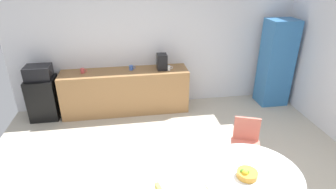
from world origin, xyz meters
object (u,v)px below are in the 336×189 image
object	(u,v)px
round_table	(250,182)
coffee_maker	(162,62)
mug_red	(131,68)
mug_white	(83,71)
mug_green	(169,68)
locker_cabinet	(276,63)
chair_coral	(246,139)
fruit_bowl	(247,174)
mini_fridge	(44,98)
microwave	(38,72)

from	to	relation	value
round_table	coffee_maker	distance (m)	3.15
round_table	mug_red	world-z (taller)	mug_red
mug_white	coffee_maker	distance (m)	1.59
mug_green	mug_red	world-z (taller)	same
locker_cabinet	chair_coral	size ratio (longest dim) A/B	2.24
locker_cabinet	fruit_bowl	xyz separation A→B (m)	(-1.96, -3.01, -0.16)
mug_red	coffee_maker	bearing A→B (deg)	-4.94
mini_fridge	mug_white	bearing A→B (deg)	2.44
mug_white	coffee_maker	world-z (taller)	coffee_maker
coffee_maker	locker_cabinet	bearing A→B (deg)	-2.32
mug_red	mini_fridge	bearing A→B (deg)	-178.27
chair_coral	locker_cabinet	bearing A→B (deg)	53.32
mini_fridge	chair_coral	world-z (taller)	mini_fridge
mini_fridge	mug_green	bearing A→B (deg)	-1.79
microwave	locker_cabinet	size ratio (longest dim) A/B	0.26
chair_coral	mug_white	size ratio (longest dim) A/B	6.43
mini_fridge	fruit_bowl	world-z (taller)	mini_fridge
microwave	round_table	size ratio (longest dim) A/B	0.42
microwave	chair_coral	world-z (taller)	microwave
locker_cabinet	mug_green	world-z (taller)	locker_cabinet
fruit_bowl	mini_fridge	bearing A→B (deg)	133.22
round_table	chair_coral	world-z (taller)	chair_coral
chair_coral	mug_white	world-z (taller)	mug_white
locker_cabinet	round_table	distance (m)	3.52
mug_green	mug_red	bearing A→B (deg)	169.92
round_table	mug_white	bearing A→B (deg)	125.19
chair_coral	coffee_maker	distance (m)	2.40
mini_fridge	mug_green	size ratio (longest dim) A/B	6.53
chair_coral	fruit_bowl	bearing A→B (deg)	-114.58
round_table	fruit_bowl	distance (m)	0.19
mug_red	mug_green	bearing A→B (deg)	-10.08
locker_cabinet	coffee_maker	distance (m)	2.48
locker_cabinet	fruit_bowl	bearing A→B (deg)	-123.10
round_table	coffee_maker	world-z (taller)	coffee_maker
mug_green	mug_red	xyz separation A→B (m)	(-0.75, 0.13, 0.00)
microwave	coffee_maker	distance (m)	2.41
mini_fridge	mug_green	xyz separation A→B (m)	(2.54, -0.08, 0.53)
mug_white	coffee_maker	xyz separation A→B (m)	(1.59, -0.04, 0.11)
chair_coral	fruit_bowl	distance (m)	1.10
round_table	mug_white	world-z (taller)	mug_white
round_table	mug_red	xyz separation A→B (m)	(-1.22, 3.11, 0.35)
round_table	mug_green	bearing A→B (deg)	98.94
microwave	mug_green	world-z (taller)	microwave
mini_fridge	locker_cabinet	size ratio (longest dim) A/B	0.45
locker_cabinet	mug_white	xyz separation A→B (m)	(-4.06, 0.14, 0.02)
locker_cabinet	mug_red	world-z (taller)	locker_cabinet
microwave	round_table	bearing A→B (deg)	-45.51
mug_green	mini_fridge	bearing A→B (deg)	178.21
fruit_bowl	mug_green	world-z (taller)	mug_green
chair_coral	microwave	bearing A→B (deg)	147.60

